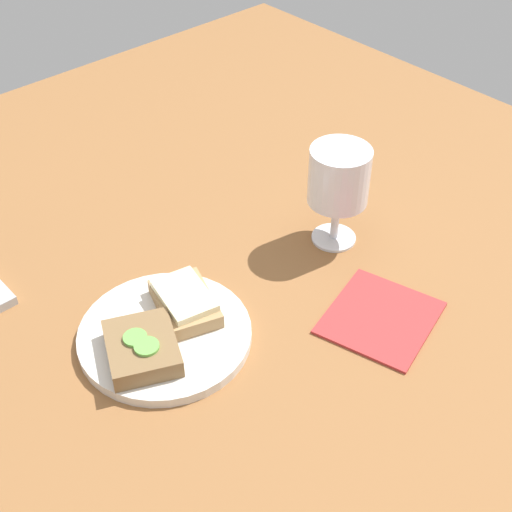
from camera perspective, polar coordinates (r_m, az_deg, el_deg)
wooden_table at (r=94.67cm, az=-1.81°, el=-3.25°), size 140.00×140.00×3.00cm
plate at (r=87.47cm, az=-7.29°, el=-6.27°), size 21.04×21.04×1.33cm
sandwich_with_cucumber at (r=83.76cm, az=-9.11°, el=-7.28°), size 11.12×11.79×2.83cm
sandwich_with_cheese at (r=88.52cm, az=-5.79°, el=-3.57°), size 9.40×11.38×2.86cm
wine_glass at (r=95.86cm, az=6.65°, el=6.14°), size 8.27×8.27×14.71cm
napkin at (r=90.78cm, az=9.92°, el=-4.88°), size 16.49×15.74×0.40cm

